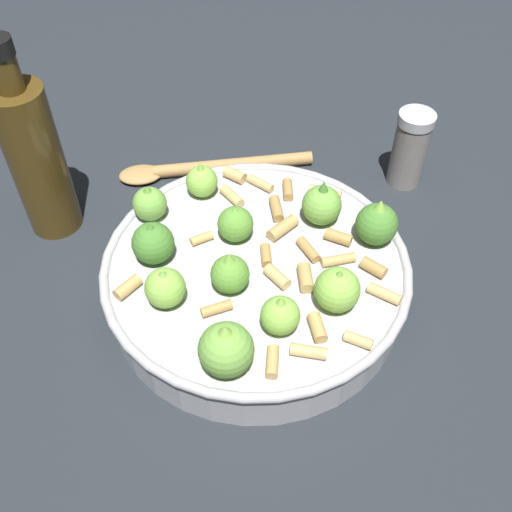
{
  "coord_description": "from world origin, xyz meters",
  "views": [
    {
      "loc": [
        0.19,
        0.33,
        0.47
      ],
      "look_at": [
        0.0,
        0.0,
        0.06
      ],
      "focal_mm": 41.57,
      "sensor_mm": 36.0,
      "label": 1
    }
  ],
  "objects_px": {
    "cooking_pan": "(256,274)",
    "wooden_spoon": "(205,168)",
    "pepper_shaker": "(410,149)",
    "olive_oil_bottle": "(36,158)"
  },
  "relations": [
    {
      "from": "cooking_pan",
      "to": "wooden_spoon",
      "type": "xyz_separation_m",
      "value": [
        -0.04,
        -0.2,
        -0.03
      ]
    },
    {
      "from": "cooking_pan",
      "to": "wooden_spoon",
      "type": "relative_size",
      "value": 1.29
    },
    {
      "from": "cooking_pan",
      "to": "olive_oil_bottle",
      "type": "xyz_separation_m",
      "value": [
        0.14,
        -0.2,
        0.06
      ]
    },
    {
      "from": "pepper_shaker",
      "to": "wooden_spoon",
      "type": "distance_m",
      "value": 0.25
    },
    {
      "from": "pepper_shaker",
      "to": "olive_oil_bottle",
      "type": "xyz_separation_m",
      "value": [
        0.39,
        -0.14,
        0.04
      ]
    },
    {
      "from": "cooking_pan",
      "to": "pepper_shaker",
      "type": "distance_m",
      "value": 0.25
    },
    {
      "from": "olive_oil_bottle",
      "to": "wooden_spoon",
      "type": "xyz_separation_m",
      "value": [
        -0.18,
        0.0,
        -0.08
      ]
    },
    {
      "from": "pepper_shaker",
      "to": "wooden_spoon",
      "type": "relative_size",
      "value": 0.41
    },
    {
      "from": "cooking_pan",
      "to": "pepper_shaker",
      "type": "relative_size",
      "value": 3.14
    },
    {
      "from": "olive_oil_bottle",
      "to": "pepper_shaker",
      "type": "bearing_deg",
      "value": 160.55
    }
  ]
}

